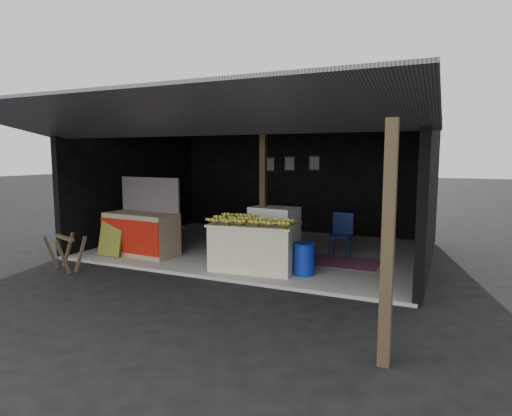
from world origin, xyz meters
The scene contains 13 objects.
ground centered at (0.00, 0.00, 0.00)m, with size 80.00×80.00×0.00m, color black.
concrete_slab centered at (0.00, 2.50, 0.03)m, with size 7.00×5.00×0.06m, color gray.
shophouse centered at (0.00, 2.82, 2.10)m, with size 7.40×7.29×3.02m.
banana_table centered at (0.62, 0.76, 0.49)m, with size 1.65×1.11×0.86m.
banana_pile centered at (0.62, 0.76, 1.00)m, with size 1.44×0.86×0.17m, color yellow, non-canonical shape.
white_crate centered at (0.57, 1.85, 0.58)m, with size 1.00×0.73×1.03m.
neighbor_stall centered at (-2.05, 0.87, 0.55)m, with size 1.62×0.82×1.62m.
green_signboard centered at (-2.56, 0.50, 0.48)m, with size 0.57×0.04×0.85m, color black.
sawhorse centered at (-2.61, -0.61, 0.42)m, with size 0.75×0.74×0.66m.
water_barrel centered at (1.57, 0.79, 0.33)m, with size 0.36×0.36×0.54m, color #0D2698.
plastic_chair centered at (1.85, 2.40, 0.60)m, with size 0.45×0.45×0.91m.
magenta_rug centered at (1.94, 1.94, 0.07)m, with size 1.50×1.00×0.01m, color #6E1851.
picture_frames centered at (-0.17, 4.89, 1.93)m, with size 1.62×0.04×0.46m.
Camera 1 is at (3.83, -6.23, 2.13)m, focal length 30.00 mm.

